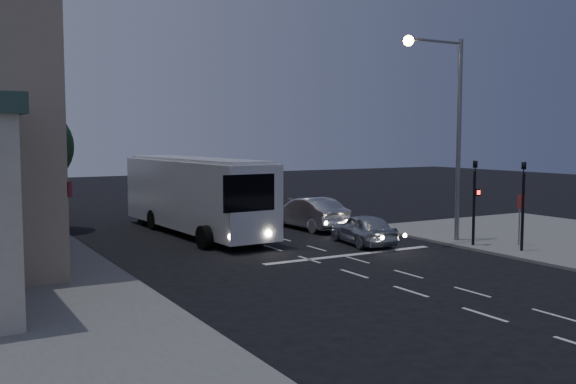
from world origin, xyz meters
TOP-DOWN VIEW (x-y plane):
  - ground at (0.00, 0.00)m, footprint 120.00×120.00m
  - road_markings at (1.29, 3.31)m, footprint 8.00×30.55m
  - tour_bus at (-1.40, 10.49)m, footprint 3.24×12.38m
  - car_suv at (3.93, 3.80)m, footprint 2.27×4.29m
  - car_sedan_a at (4.42, 9.19)m, footprint 1.97×5.08m
  - car_sedan_b at (3.85, 14.63)m, footprint 3.29×5.25m
  - car_sedan_c at (4.24, 20.07)m, footprint 3.22×5.44m
  - traffic_signal_main at (7.60, 0.78)m, footprint 0.25×0.35m
  - traffic_signal_side at (8.30, -1.20)m, footprint 0.18×0.15m
  - regulatory_sign at (9.30, -0.24)m, footprint 0.45×0.12m
  - streetlight at (7.34, 2.20)m, footprint 3.32×0.44m
  - street_tree at (-8.21, 15.02)m, footprint 4.00×4.00m

SIDE VIEW (x-z plane):
  - ground at x=0.00m, z-range 0.00..0.00m
  - road_markings at x=1.29m, z-range 0.00..0.01m
  - car_suv at x=3.93m, z-range 0.00..1.39m
  - car_sedan_b at x=3.85m, z-range 0.00..1.42m
  - car_sedan_c at x=4.24m, z-range 0.00..1.42m
  - car_sedan_a at x=4.42m, z-range 0.00..1.65m
  - regulatory_sign at x=9.30m, z-range 0.50..2.70m
  - tour_bus at x=-1.40m, z-range 0.15..3.92m
  - traffic_signal_main at x=7.60m, z-range 0.37..4.47m
  - traffic_signal_side at x=8.30m, z-range 0.37..4.47m
  - street_tree at x=-8.21m, z-range 1.40..7.60m
  - streetlight at x=7.34m, z-range 1.23..10.23m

